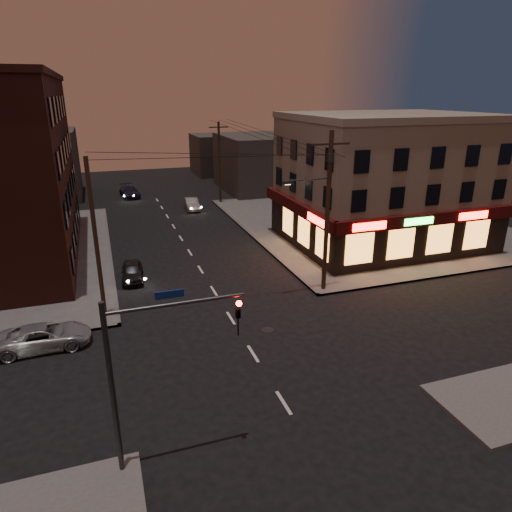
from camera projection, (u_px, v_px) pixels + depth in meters
name	position (u px, v px, depth m)	size (l,w,h in m)	color
ground	(253.00, 354.00, 22.58)	(120.00, 120.00, 0.00)	black
sidewalk_ne	(364.00, 222.00, 44.96)	(24.00, 28.00, 0.15)	#514F4C
pizza_building	(384.00, 180.00, 37.59)	(15.85, 12.85, 10.50)	gray
bg_building_ne_a	(262.00, 163.00, 59.47)	(10.00, 12.00, 7.00)	#3F3D3A
bg_building_nw	(38.00, 165.00, 54.60)	(9.00, 10.00, 8.00)	#3F3D3A
bg_building_ne_b	(220.00, 154.00, 71.48)	(8.00, 8.00, 6.00)	#3F3D3A
utility_pole_main	(326.00, 204.00, 27.83)	(4.20, 0.44, 10.00)	#382619
utility_pole_far	(220.00, 163.00, 51.54)	(0.26, 0.26, 9.00)	#382619
utility_pole_west	(96.00, 240.00, 24.70)	(0.24, 0.24, 9.00)	#382619
traffic_signal	(143.00, 361.00, 14.48)	(4.49, 0.32, 6.47)	#333538
suv_cross	(44.00, 337.00, 22.94)	(2.07, 4.48, 1.25)	#93979B
sedan_near	(132.00, 271.00, 31.26)	(1.45, 3.60, 1.23)	black
sedan_mid	(192.00, 204.00, 49.97)	(1.35, 3.87, 1.28)	gray
sedan_far	(130.00, 191.00, 55.97)	(1.93, 4.74, 1.38)	black
fire_hydrant	(323.00, 270.00, 31.71)	(0.31, 0.31, 0.70)	maroon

